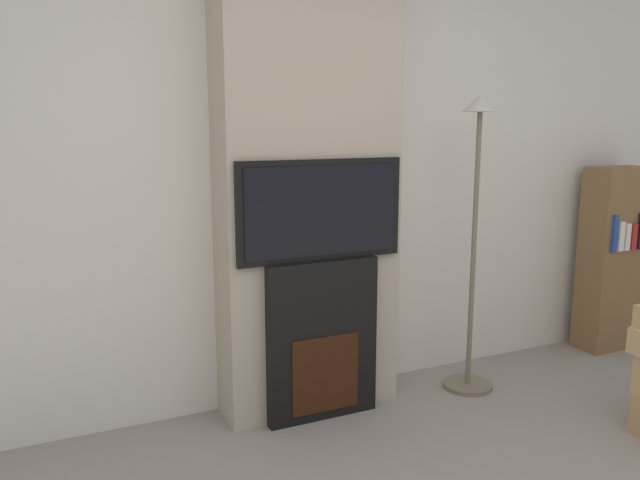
{
  "coord_description": "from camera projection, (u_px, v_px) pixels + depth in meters",
  "views": [
    {
      "loc": [
        -1.37,
        -1.24,
        1.6
      ],
      "look_at": [
        0.0,
        1.69,
        0.99
      ],
      "focal_mm": 35.0,
      "sensor_mm": 36.0,
      "label": 1
    }
  ],
  "objects": [
    {
      "name": "chimney_breast",
      "position": [
        308.0,
        170.0,
        3.37
      ],
      "size": [
        1.0,
        0.31,
        2.7
      ],
      "color": "tan",
      "rests_on": "ground_plane"
    },
    {
      "name": "television",
      "position": [
        320.0,
        210.0,
        3.27
      ],
      "size": [
        0.93,
        0.07,
        0.53
      ],
      "color": "black",
      "rests_on": "fireplace"
    },
    {
      "name": "bookshelf",
      "position": [
        612.0,
        259.0,
        4.43
      ],
      "size": [
        0.44,
        0.27,
        1.3
      ],
      "color": "brown",
      "rests_on": "ground_plane"
    },
    {
      "name": "wall_back",
      "position": [
        295.0,
        168.0,
        3.53
      ],
      "size": [
        6.0,
        0.06,
        2.7
      ],
      "color": "silver",
      "rests_on": "ground_plane"
    },
    {
      "name": "floor_lamp",
      "position": [
        475.0,
        214.0,
        3.65
      ],
      "size": [
        0.3,
        0.3,
        1.77
      ],
      "color": "#726651",
      "rests_on": "ground_plane"
    },
    {
      "name": "fireplace",
      "position": [
        320.0,
        339.0,
        3.4
      ],
      "size": [
        0.63,
        0.15,
        0.89
      ],
      "color": "black",
      "rests_on": "ground_plane"
    }
  ]
}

